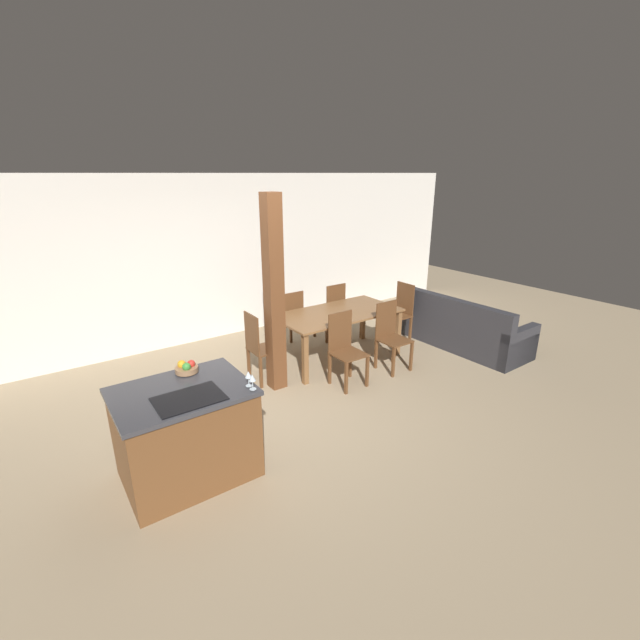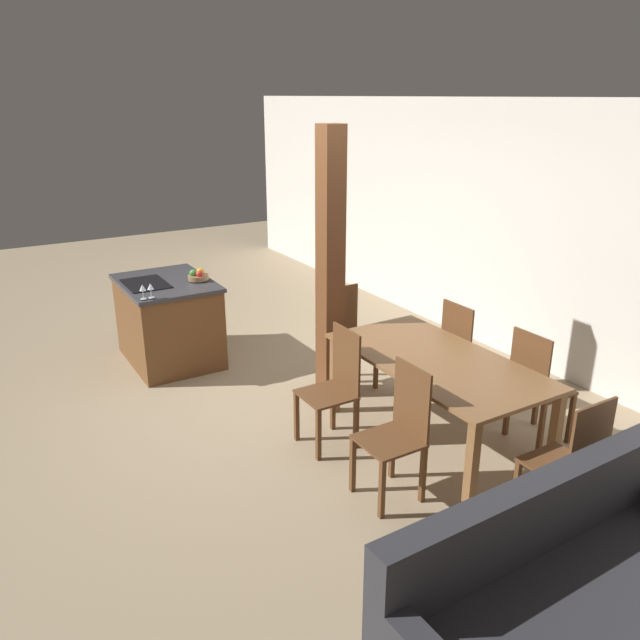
# 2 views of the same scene
# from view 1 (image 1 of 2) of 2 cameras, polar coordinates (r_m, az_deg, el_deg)

# --- Properties ---
(ground_plane) EXTENTS (16.00, 16.00, 0.00)m
(ground_plane) POSITION_cam_1_polar(r_m,az_deg,el_deg) (5.32, -4.11, -11.55)
(ground_plane) COLOR #9E896B
(wall_back) EXTENTS (11.20, 0.08, 2.70)m
(wall_back) POSITION_cam_1_polar(r_m,az_deg,el_deg) (7.26, -16.11, 7.57)
(wall_back) COLOR silver
(wall_back) RESTS_ON ground_plane
(kitchen_island) EXTENTS (1.17, 0.89, 0.90)m
(kitchen_island) POSITION_cam_1_polar(r_m,az_deg,el_deg) (4.22, -17.40, -14.17)
(kitchen_island) COLOR brown
(kitchen_island) RESTS_ON ground_plane
(fruit_bowl) EXTENTS (0.22, 0.22, 0.11)m
(fruit_bowl) POSITION_cam_1_polar(r_m,az_deg,el_deg) (4.29, -17.38, -6.09)
(fruit_bowl) COLOR #99704C
(fruit_bowl) RESTS_ON kitchen_island
(wine_glass_near) EXTENTS (0.06, 0.06, 0.14)m
(wine_glass_near) POSITION_cam_1_polar(r_m,az_deg,el_deg) (3.80, -9.01, -7.69)
(wine_glass_near) COLOR silver
(wine_glass_near) RESTS_ON kitchen_island
(wine_glass_middle) EXTENTS (0.06, 0.06, 0.14)m
(wine_glass_middle) POSITION_cam_1_polar(r_m,az_deg,el_deg) (3.86, -9.53, -7.27)
(wine_glass_middle) COLOR silver
(wine_glass_middle) RESTS_ON kitchen_island
(dining_table) EXTENTS (1.85, 0.96, 0.75)m
(dining_table) POSITION_cam_1_polar(r_m,az_deg,el_deg) (6.37, 2.38, 0.28)
(dining_table) COLOR brown
(dining_table) RESTS_ON ground_plane
(dining_chair_near_left) EXTENTS (0.40, 0.40, 0.98)m
(dining_chair_near_left) POSITION_cam_1_polar(r_m,az_deg,el_deg) (5.67, 3.35, -3.76)
(dining_chair_near_left) COLOR brown
(dining_chair_near_left) RESTS_ON ground_plane
(dining_chair_near_right) EXTENTS (0.40, 0.40, 0.98)m
(dining_chair_near_right) POSITION_cam_1_polar(r_m,az_deg,el_deg) (6.19, 9.40, -1.99)
(dining_chair_near_right) COLOR brown
(dining_chair_near_right) RESTS_ON ground_plane
(dining_chair_far_left) EXTENTS (0.40, 0.40, 0.98)m
(dining_chair_far_left) POSITION_cam_1_polar(r_m,az_deg,el_deg) (6.74, -4.09, -0.00)
(dining_chair_far_left) COLOR brown
(dining_chair_far_left) RESTS_ON ground_plane
(dining_chair_far_right) EXTENTS (0.40, 0.40, 0.98)m
(dining_chair_far_right) POSITION_cam_1_polar(r_m,az_deg,el_deg) (7.19, 1.59, 1.25)
(dining_chair_far_right) COLOR brown
(dining_chair_far_right) RESTS_ON ground_plane
(dining_chair_head_end) EXTENTS (0.40, 0.40, 0.98)m
(dining_chair_head_end) POSITION_cam_1_polar(r_m,az_deg,el_deg) (5.77, -8.00, -3.52)
(dining_chair_head_end) COLOR brown
(dining_chair_head_end) RESTS_ON ground_plane
(dining_chair_foot_end) EXTENTS (0.40, 0.40, 0.98)m
(dining_chair_foot_end) POSITION_cam_1_polar(r_m,az_deg,el_deg) (7.26, 10.57, 1.10)
(dining_chair_foot_end) COLOR brown
(dining_chair_foot_end) RESTS_ON ground_plane
(couch) EXTENTS (0.87, 2.08, 0.85)m
(couch) POSITION_cam_1_polar(r_m,az_deg,el_deg) (7.33, 18.34, -1.21)
(couch) COLOR #2D2D33
(couch) RESTS_ON ground_plane
(timber_post) EXTENTS (0.20, 0.20, 2.49)m
(timber_post) POSITION_cam_1_polar(r_m,az_deg,el_deg) (5.36, -6.15, 3.18)
(timber_post) COLOR brown
(timber_post) RESTS_ON ground_plane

